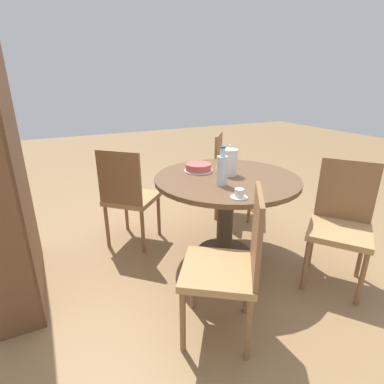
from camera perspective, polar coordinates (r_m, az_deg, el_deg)
ground_plane at (r=2.76m, az=6.04°, el=-11.68°), size 14.00×14.00×0.00m
dining_table at (r=2.50m, az=6.53°, el=-0.40°), size 1.18×1.18×0.73m
chair_a at (r=1.76m, az=7.33°, el=-13.33°), size 0.59×0.59×0.93m
chair_b at (r=2.46m, az=26.53°, el=-5.06°), size 0.59×0.59×0.93m
chair_c at (r=3.37m, az=7.15°, el=3.53°), size 0.59×0.59×0.93m
chair_d at (r=2.76m, az=-12.01°, el=-0.61°), size 0.59×0.59×0.93m
coffee_pot at (r=2.47m, az=7.12°, el=5.84°), size 0.14×0.14×0.26m
water_bottle at (r=2.22m, az=5.74°, el=4.26°), size 0.08×0.08×0.29m
cake_main at (r=2.58m, az=1.21°, el=4.65°), size 0.25×0.25×0.07m
cup_a at (r=2.67m, az=5.85°, el=4.99°), size 0.12×0.12×0.06m
cup_b at (r=2.01m, az=8.97°, el=-0.43°), size 0.12×0.12×0.06m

